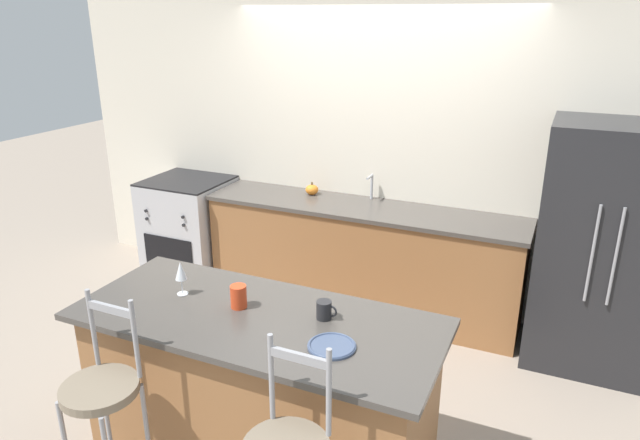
# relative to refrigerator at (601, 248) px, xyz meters

# --- Properties ---
(ground_plane) EXTENTS (18.00, 18.00, 0.00)m
(ground_plane) POSITION_rel_refrigerator_xyz_m (-1.80, -0.28, -0.88)
(ground_plane) COLOR gray
(wall_back) EXTENTS (6.00, 0.07, 2.70)m
(wall_back) POSITION_rel_refrigerator_xyz_m (-1.80, 0.37, 0.47)
(wall_back) COLOR beige
(wall_back) RESTS_ON ground_plane
(back_counter) EXTENTS (2.69, 0.63, 0.93)m
(back_counter) POSITION_rel_refrigerator_xyz_m (-1.80, 0.07, -0.42)
(back_counter) COLOR #936038
(back_counter) RESTS_ON ground_plane
(sink_faucet) EXTENTS (0.02, 0.13, 0.22)m
(sink_faucet) POSITION_rel_refrigerator_xyz_m (-1.80, 0.26, 0.18)
(sink_faucet) COLOR #ADAFB5
(sink_faucet) RESTS_ON back_counter
(kitchen_island) EXTENTS (1.97, 0.84, 0.94)m
(kitchen_island) POSITION_rel_refrigerator_xyz_m (-1.67, -1.90, -0.41)
(kitchen_island) COLOR #936038
(kitchen_island) RESTS_ON ground_plane
(refrigerator) EXTENTS (0.84, 0.73, 1.77)m
(refrigerator) POSITION_rel_refrigerator_xyz_m (0.00, 0.00, 0.00)
(refrigerator) COLOR #232326
(refrigerator) RESTS_ON ground_plane
(oven_range) EXTENTS (0.73, 0.71, 0.97)m
(oven_range) POSITION_rel_refrigerator_xyz_m (-3.53, 0.01, -0.40)
(oven_range) COLOR #B7B7BC
(oven_range) RESTS_ON ground_plane
(bar_stool_near) EXTENTS (0.37, 0.37, 1.19)m
(bar_stool_near) POSITION_rel_refrigerator_xyz_m (-2.17, -2.52, -0.25)
(bar_stool_near) COLOR #99999E
(bar_stool_near) RESTS_ON ground_plane
(dinner_plate) EXTENTS (0.23, 0.23, 0.02)m
(dinner_plate) POSITION_rel_refrigerator_xyz_m (-1.19, -2.01, 0.06)
(dinner_plate) COLOR #425170
(dinner_plate) RESTS_ON kitchen_island
(wine_glass) EXTENTS (0.07, 0.07, 0.20)m
(wine_glass) POSITION_rel_refrigerator_xyz_m (-2.18, -1.85, 0.19)
(wine_glass) COLOR white
(wine_glass) RESTS_ON kitchen_island
(coffee_mug) EXTENTS (0.11, 0.08, 0.10)m
(coffee_mug) POSITION_rel_refrigerator_xyz_m (-1.34, -1.77, 0.10)
(coffee_mug) COLOR #232326
(coffee_mug) RESTS_ON kitchen_island
(tumbler_cup) EXTENTS (0.09, 0.09, 0.13)m
(tumbler_cup) POSITION_rel_refrigerator_xyz_m (-1.81, -1.85, 0.12)
(tumbler_cup) COLOR red
(tumbler_cup) RESTS_ON kitchen_island
(pumpkin_decoration) EXTENTS (0.11, 0.11, 0.11)m
(pumpkin_decoration) POSITION_rel_refrigerator_xyz_m (-2.32, 0.18, 0.09)
(pumpkin_decoration) COLOR orange
(pumpkin_decoration) RESTS_ON back_counter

